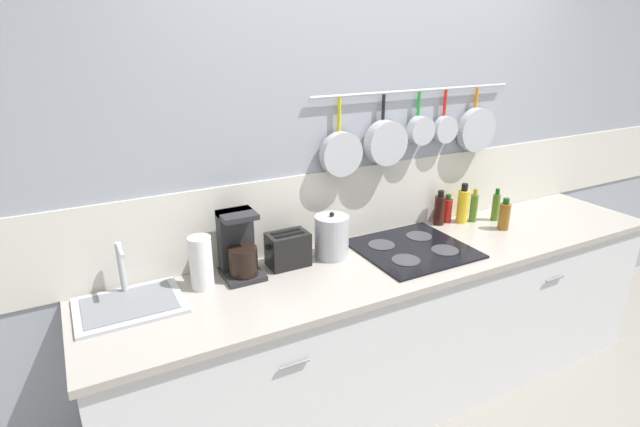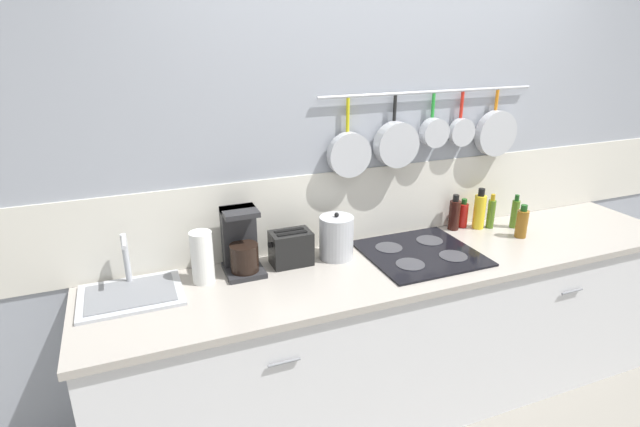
{
  "view_description": "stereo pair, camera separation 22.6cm",
  "coord_description": "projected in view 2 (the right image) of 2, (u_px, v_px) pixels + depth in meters",
  "views": [
    {
      "loc": [
        -1.51,
        -1.87,
        2.0
      ],
      "look_at": [
        -0.51,
        0.0,
        1.21
      ],
      "focal_mm": 28.0,
      "sensor_mm": 36.0,
      "label": 1
    },
    {
      "loc": [
        -1.3,
        -1.97,
        2.0
      ],
      "look_at": [
        -0.51,
        0.0,
        1.21
      ],
      "focal_mm": 28.0,
      "sensor_mm": 36.0,
      "label": 2
    }
  ],
  "objects": [
    {
      "name": "bottle_vinegar",
      "position": [
        479.0,
        211.0,
        2.92
      ],
      "size": [
        0.07,
        0.07,
        0.24
      ],
      "color": "yellow",
      "rests_on": "countertop"
    },
    {
      "name": "sink_basin",
      "position": [
        131.0,
        291.0,
        2.2
      ],
      "size": [
        0.44,
        0.34,
        0.25
      ],
      "color": "#B7BABF",
      "rests_on": "countertop"
    },
    {
      "name": "bottle_hot_sauce",
      "position": [
        522.0,
        223.0,
        2.8
      ],
      "size": [
        0.06,
        0.06,
        0.19
      ],
      "color": "#8C5919",
      "rests_on": "countertop"
    },
    {
      "name": "bottle_sesame_oil",
      "position": [
        491.0,
        213.0,
        2.93
      ],
      "size": [
        0.04,
        0.04,
        0.21
      ],
      "color": "#4C721E",
      "rests_on": "countertop"
    },
    {
      "name": "countertop",
      "position": [
        412.0,
        262.0,
        2.56
      ],
      "size": [
        3.23,
        0.65,
        0.03
      ],
      "color": "#A59E93",
      "rests_on": "cabinet_base"
    },
    {
      "name": "bottle_olive_oil",
      "position": [
        515.0,
        213.0,
        2.94
      ],
      "size": [
        0.05,
        0.05,
        0.2
      ],
      "color": "#4C721E",
      "rests_on": "countertop"
    },
    {
      "name": "bottle_dish_soap",
      "position": [
        463.0,
        215.0,
        2.95
      ],
      "size": [
        0.06,
        0.06,
        0.17
      ],
      "color": "red",
      "rests_on": "countertop"
    },
    {
      "name": "coffee_maker",
      "position": [
        241.0,
        246.0,
        2.4
      ],
      "size": [
        0.18,
        0.21,
        0.32
      ],
      "color": "#262628",
      "rests_on": "countertop"
    },
    {
      "name": "wall_back",
      "position": [
        382.0,
        170.0,
        2.74
      ],
      "size": [
        7.2,
        0.16,
        2.6
      ],
      "color": "#999EA8",
      "rests_on": "ground_plane"
    },
    {
      "name": "paper_towel_roll",
      "position": [
        202.0,
        257.0,
        2.29
      ],
      "size": [
        0.1,
        0.1,
        0.25
      ],
      "color": "white",
      "rests_on": "countertop"
    },
    {
      "name": "cabinet_base",
      "position": [
        406.0,
        336.0,
        2.72
      ],
      "size": [
        3.19,
        0.63,
        0.86
      ],
      "color": "silver",
      "rests_on": "ground_plane"
    },
    {
      "name": "toaster",
      "position": [
        291.0,
        248.0,
        2.48
      ],
      "size": [
        0.22,
        0.13,
        0.18
      ],
      "color": "black",
      "rests_on": "countertop"
    },
    {
      "name": "kettle",
      "position": [
        336.0,
        237.0,
        2.55
      ],
      "size": [
        0.18,
        0.18,
        0.25
      ],
      "color": "#B7BABF",
      "rests_on": "countertop"
    },
    {
      "name": "ground_plane",
      "position": [
        402.0,
        399.0,
        2.87
      ],
      "size": [
        12.0,
        12.0,
        0.0
      ],
      "primitive_type": "plane",
      "color": "gray"
    },
    {
      "name": "cooktop",
      "position": [
        420.0,
        253.0,
        2.62
      ],
      "size": [
        0.57,
        0.54,
        0.01
      ],
      "color": "black",
      "rests_on": "countertop"
    },
    {
      "name": "bottle_cooking_wine",
      "position": [
        454.0,
        214.0,
        2.91
      ],
      "size": [
        0.06,
        0.06,
        0.21
      ],
      "color": "#33140F",
      "rests_on": "countertop"
    }
  ]
}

